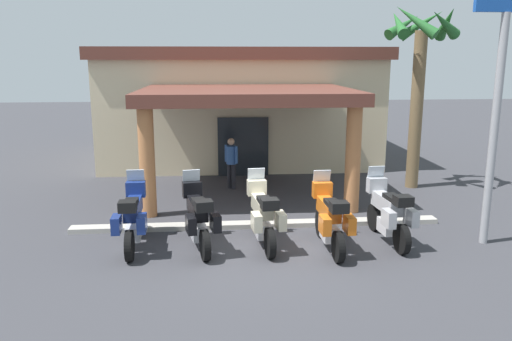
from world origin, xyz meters
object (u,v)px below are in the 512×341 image
(roadside_sign, at_px, (502,56))
(motorcycle_cream, at_px, (263,216))
(motorcycle_black, at_px, (198,218))
(motorcycle_orange, at_px, (330,219))
(pedestrian, at_px, (231,160))
(palm_tree_near_portico, at_px, (419,60))
(motorcycle_silver, at_px, (389,213))
(motel_building, at_px, (239,103))
(motorcycle_blue, at_px, (133,218))

(roadside_sign, bearing_deg, motorcycle_cream, 176.99)
(motorcycle_black, distance_m, motorcycle_orange, 2.89)
(pedestrian, bearing_deg, palm_tree_near_portico, -48.63)
(motorcycle_black, xyz_separation_m, motorcycle_silver, (4.31, 0.01, 0.00))
(motorcycle_black, height_order, roadside_sign, roadside_sign)
(motorcycle_cream, bearing_deg, roadside_sign, -98.48)
(motorcycle_orange, bearing_deg, roadside_sign, -89.93)
(motel_building, xyz_separation_m, motorcycle_blue, (-2.92, -10.29, -1.60))
(pedestrian, bearing_deg, motel_building, 38.17)
(motel_building, distance_m, motorcycle_blue, 10.82)
(motel_building, height_order, motorcycle_black, motel_building)
(motorcycle_blue, xyz_separation_m, motorcycle_orange, (4.31, -0.43, 0.00))
(motorcycle_blue, bearing_deg, motorcycle_orange, -97.24)
(motorcycle_blue, relative_size, palm_tree_near_portico, 0.38)
(motorcycle_black, distance_m, motorcycle_cream, 1.44)
(motorcycle_silver, bearing_deg, motel_building, 11.44)
(motorcycle_blue, xyz_separation_m, motorcycle_silver, (5.75, -0.10, 0.00))
(motorcycle_black, relative_size, motorcycle_orange, 0.99)
(motorcycle_blue, relative_size, motorcycle_black, 1.01)
(motel_building, xyz_separation_m, motorcycle_silver, (2.83, -10.39, -1.60))
(palm_tree_near_portico, bearing_deg, motorcycle_blue, -149.75)
(motorcycle_cream, height_order, palm_tree_near_portico, palm_tree_near_portico)
(motorcycle_black, bearing_deg, pedestrian, -21.42)
(roadside_sign, bearing_deg, motorcycle_blue, 177.47)
(motel_building, xyz_separation_m, pedestrian, (-0.54, -5.19, -1.35))
(motorcycle_black, xyz_separation_m, pedestrian, (0.94, 5.21, 0.25))
(pedestrian, distance_m, palm_tree_near_portico, 6.67)
(motorcycle_black, relative_size, motorcycle_cream, 0.99)
(palm_tree_near_portico, bearing_deg, motel_building, 134.27)
(motorcycle_cream, relative_size, pedestrian, 1.34)
(motel_building, distance_m, roadside_sign, 11.91)
(motorcycle_blue, distance_m, motorcycle_orange, 4.33)
(motel_building, distance_m, pedestrian, 5.39)
(motorcycle_blue, distance_m, pedestrian, 5.63)
(motorcycle_cream, distance_m, roadside_sign, 6.13)
(motorcycle_silver, relative_size, palm_tree_near_portico, 0.38)
(palm_tree_near_portico, bearing_deg, motorcycle_orange, -126.96)
(motel_building, bearing_deg, motorcycle_blue, -105.03)
(motel_building, height_order, motorcycle_cream, motel_building)
(motorcycle_orange, distance_m, palm_tree_near_portico, 7.38)
(motel_building, xyz_separation_m, motorcycle_orange, (1.39, -10.72, -1.60))
(motel_building, xyz_separation_m, motorcycle_cream, (-0.04, -10.38, -1.60))
(motorcycle_silver, bearing_deg, motorcycle_orange, 99.02)
(motorcycle_cream, bearing_deg, palm_tree_near_portico, -53.15)
(motorcycle_orange, bearing_deg, motorcycle_cream, 75.51)
(motorcycle_blue, relative_size, motorcycle_cream, 1.00)
(motorcycle_blue, relative_size, roadside_sign, 0.36)
(roadside_sign, bearing_deg, motorcycle_black, 177.85)
(motorcycle_cream, relative_size, motorcycle_silver, 1.00)
(motorcycle_cream, height_order, motorcycle_silver, same)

